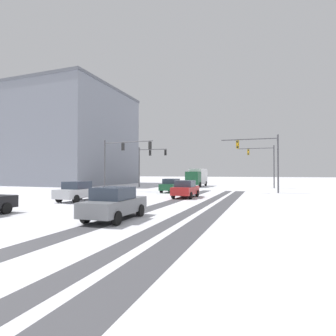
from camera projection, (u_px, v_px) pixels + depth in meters
wheel_track_left_lane at (202, 205)px, 18.96m from camera, size 0.83×31.91×0.01m
wheel_track_right_lane at (164, 204)px, 19.92m from camera, size 1.16×31.91×0.01m
wheel_track_center at (221, 206)px, 18.48m from camera, size 1.16×31.91×0.01m
sidewalk_kerb_right at (317, 212)px, 15.20m from camera, size 4.00×31.91×0.12m
traffic_signal_near_left at (121, 154)px, 33.01m from camera, size 6.96×0.70×6.50m
traffic_signal_far_left at (149, 159)px, 42.98m from camera, size 4.78×0.69×6.50m
traffic_signal_near_right at (261, 154)px, 29.41m from camera, size 6.17×0.44×6.50m
traffic_signal_far_right at (264, 159)px, 40.62m from camera, size 5.38×0.42×6.50m
car_dark_green_lead at (172, 185)px, 31.68m from camera, size 1.88×4.12×1.62m
car_red_second at (185, 189)px, 24.88m from camera, size 1.86×4.11×1.62m
car_silver_third at (78, 191)px, 21.82m from camera, size 1.85×4.11×1.62m
car_grey_fourth at (115, 203)px, 13.18m from camera, size 1.93×4.15×1.62m
box_truck_delivery at (197, 177)px, 45.18m from camera, size 2.35×7.42×3.02m
office_building_far_left_block at (66, 138)px, 55.09m from camera, size 23.44×21.63×18.92m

